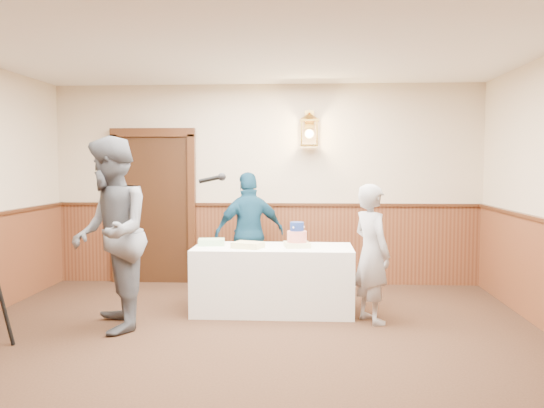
{
  "coord_description": "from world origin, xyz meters",
  "views": [
    {
      "loc": [
        0.56,
        -4.58,
        1.69
      ],
      "look_at": [
        0.19,
        1.7,
        1.25
      ],
      "focal_mm": 38.0,
      "sensor_mm": 36.0,
      "label": 1
    }
  ],
  "objects": [
    {
      "name": "sheet_cake_green",
      "position": [
        -0.53,
        1.98,
        0.78
      ],
      "size": [
        0.33,
        0.28,
        0.07
      ],
      "primitive_type": "cube",
      "rotation": [
        0.0,
        0.0,
        0.13
      ],
      "color": "#A8EAA5",
      "rests_on": "display_table"
    },
    {
      "name": "assistant_p",
      "position": [
        -0.17,
        2.81,
        0.79
      ],
      "size": [
        1.01,
        0.72,
        1.58
      ],
      "primitive_type": "imported",
      "rotation": [
        0.0,
        0.0,
        3.55
      ],
      "color": "navy",
      "rests_on": "ground"
    },
    {
      "name": "baker",
      "position": [
        1.26,
        1.53,
        0.74
      ],
      "size": [
        0.56,
        0.64,
        1.48
      ],
      "primitive_type": "imported",
      "rotation": [
        0.0,
        0.0,
        2.05
      ],
      "color": "#98979C",
      "rests_on": "ground"
    },
    {
      "name": "ground",
      "position": [
        0.0,
        0.0,
        0.0
      ],
      "size": [
        7.0,
        7.0,
        0.0
      ],
      "primitive_type": "plane",
      "color": "#321E13",
      "rests_on": "ground"
    },
    {
      "name": "display_table",
      "position": [
        0.19,
        1.9,
        0.38
      ],
      "size": [
        1.8,
        0.8,
        0.75
      ],
      "primitive_type": "cube",
      "color": "white",
      "rests_on": "ground"
    },
    {
      "name": "tiered_cake",
      "position": [
        0.46,
        1.88,
        0.86
      ],
      "size": [
        0.32,
        0.32,
        0.28
      ],
      "rotation": [
        0.0,
        0.0,
        0.17
      ],
      "color": "beige",
      "rests_on": "display_table"
    },
    {
      "name": "interviewer",
      "position": [
        -1.41,
        1.06,
        0.98
      ],
      "size": [
        1.66,
        1.16,
        1.97
      ],
      "rotation": [
        0.0,
        0.0,
        -1.2
      ],
      "color": "#585B64",
      "rests_on": "ground"
    },
    {
      "name": "sheet_cake_yellow",
      "position": [
        -0.09,
        1.78,
        0.78
      ],
      "size": [
        0.38,
        0.34,
        0.07
      ],
      "primitive_type": "cube",
      "rotation": [
        0.0,
        0.0,
        -0.34
      ],
      "color": "#D1CA7D",
      "rests_on": "display_table"
    },
    {
      "name": "room_shell",
      "position": [
        -0.05,
        0.45,
        1.52
      ],
      "size": [
        6.02,
        7.02,
        2.81
      ],
      "color": "beige",
      "rests_on": "ground"
    }
  ]
}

